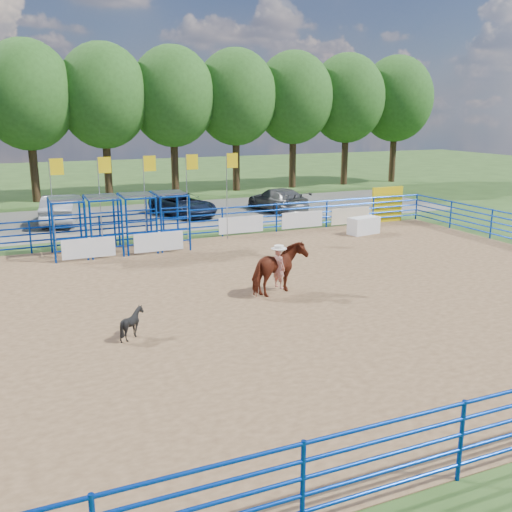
% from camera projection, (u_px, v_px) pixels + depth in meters
% --- Properties ---
extents(ground, '(120.00, 120.00, 0.00)m').
position_uv_depth(ground, '(241.00, 304.00, 18.67)').
color(ground, '#3C5D25').
rests_on(ground, ground).
extents(arena_dirt, '(30.00, 20.00, 0.02)m').
position_uv_depth(arena_dirt, '(241.00, 304.00, 18.67)').
color(arena_dirt, olive).
rests_on(arena_dirt, ground).
extents(gravel_strip, '(40.00, 10.00, 0.01)m').
position_uv_depth(gravel_strip, '(135.00, 218.00, 33.81)').
color(gravel_strip, slate).
rests_on(gravel_strip, ground).
extents(announcer_table, '(1.74, 1.05, 0.87)m').
position_uv_depth(announcer_table, '(364.00, 226.00, 29.22)').
color(announcer_table, white).
rests_on(announcer_table, arena_dirt).
extents(horse_and_rider, '(2.28, 1.64, 2.42)m').
position_uv_depth(horse_and_rider, '(279.00, 268.00, 19.43)').
color(horse_and_rider, maroon).
rests_on(horse_and_rider, arena_dirt).
extents(calf, '(0.81, 0.72, 0.86)m').
position_uv_depth(calf, '(132.00, 323.00, 15.75)').
color(calf, black).
rests_on(calf, arena_dirt).
extents(car_b, '(2.62, 5.16, 1.62)m').
position_uv_depth(car_b, '(61.00, 209.00, 31.95)').
color(car_b, gray).
rests_on(car_b, gravel_strip).
extents(car_c, '(3.70, 5.29, 1.34)m').
position_uv_depth(car_c, '(183.00, 205.00, 34.35)').
color(car_c, '#151D35').
rests_on(car_c, gravel_strip).
extents(car_d, '(2.62, 5.22, 1.45)m').
position_uv_depth(car_d, '(277.00, 200.00, 35.91)').
color(car_d, '#515153').
rests_on(car_d, gravel_strip).
extents(perimeter_fence, '(30.10, 20.10, 1.50)m').
position_uv_depth(perimeter_fence, '(241.00, 282.00, 18.49)').
color(perimeter_fence, '#07319E').
rests_on(perimeter_fence, ground).
extents(chute_assembly, '(19.32, 2.41, 4.20)m').
position_uv_depth(chute_assembly, '(128.00, 224.00, 25.51)').
color(chute_assembly, '#07319E').
rests_on(chute_assembly, ground).
extents(treeline, '(56.40, 6.40, 11.24)m').
position_uv_depth(treeline, '(103.00, 91.00, 39.97)').
color(treeline, '#3F2B19').
rests_on(treeline, ground).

